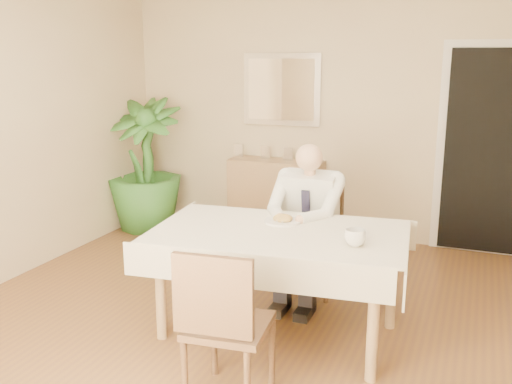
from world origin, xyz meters
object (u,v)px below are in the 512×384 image
at_px(sideboard, 276,197).
at_px(seated_man, 304,217).
at_px(dining_table, 279,243).
at_px(chair_far, 314,228).
at_px(coffee_mug, 355,238).
at_px(chair_near, 223,320).
at_px(potted_palm, 145,165).

bearing_deg(sideboard, seated_man, -63.16).
relative_size(dining_table, sideboard, 1.79).
bearing_deg(sideboard, chair_far, -58.29).
relative_size(seated_man, coffee_mug, 9.31).
bearing_deg(dining_table, chair_near, -95.51).
xyz_separation_m(dining_table, sideboard, (-0.80, 2.19, -0.26)).
bearing_deg(seated_man, sideboard, 116.70).
bearing_deg(chair_near, dining_table, 84.31).
xyz_separation_m(dining_table, coffee_mug, (0.54, -0.12, 0.14)).
xyz_separation_m(coffee_mug, sideboard, (-1.34, 2.31, -0.40)).
distance_m(seated_man, coffee_mug, 0.90).
distance_m(dining_table, seated_man, 0.59).
distance_m(coffee_mug, sideboard, 2.70).
distance_m(dining_table, potted_palm, 2.85).
distance_m(chair_near, coffee_mug, 1.01).
bearing_deg(chair_far, potted_palm, 163.69).
bearing_deg(chair_near, sideboard, 98.65).
distance_m(chair_near, sideboard, 3.22).
relative_size(dining_table, coffee_mug, 13.56).
bearing_deg(potted_palm, coffee_mug, -35.10).
height_order(seated_man, sideboard, seated_man).
distance_m(chair_far, seated_man, 0.34).
height_order(coffee_mug, sideboard, coffee_mug).
distance_m(sideboard, potted_palm, 1.49).
bearing_deg(chair_far, dining_table, -83.46).
xyz_separation_m(chair_near, sideboard, (-0.81, 3.11, -0.11)).
bearing_deg(dining_table, chair_far, 84.31).
height_order(dining_table, seated_man, seated_man).
bearing_deg(coffee_mug, dining_table, 167.65).
height_order(dining_table, sideboard, sideboard).
bearing_deg(coffee_mug, seated_man, 127.27).
height_order(seated_man, coffee_mug, seated_man).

